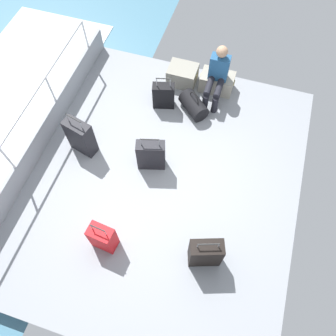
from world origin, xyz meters
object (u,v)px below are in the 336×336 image
suitcase_4 (205,253)px  duffel_bag (194,105)px  suitcase_0 (81,137)px  suitcase_3 (164,96)px  cargo_crate_1 (217,82)px  cargo_crate_0 (183,75)px  suitcase_2 (151,155)px  suitcase_1 (103,238)px  passenger_seated (217,75)px

suitcase_4 → duffel_bag: 2.74m
suitcase_4 → duffel_bag: size_ratio=1.24×
suitcase_0 → duffel_bag: bearing=40.6°
suitcase_3 → cargo_crate_1: bearing=39.6°
cargo_crate_0 → suitcase_2: 1.96m
suitcase_3 → suitcase_0: bearing=-127.5°
cargo_crate_1 → suitcase_0: bearing=-132.6°
suitcase_0 → cargo_crate_1: bearing=47.4°
suitcase_1 → suitcase_4: size_ratio=0.92×
suitcase_3 → suitcase_4: (1.43, -2.57, 0.07)m
suitcase_1 → suitcase_4: suitcase_4 is taller
cargo_crate_0 → duffel_bag: duffel_bag is taller
cargo_crate_0 → suitcase_4: suitcase_4 is taller
suitcase_0 → suitcase_2: (1.21, 0.04, -0.04)m
passenger_seated → suitcase_1: (-0.86, -3.29, -0.26)m
cargo_crate_1 → suitcase_0: size_ratio=0.76×
suitcase_2 → suitcase_1: bearing=-98.4°
suitcase_3 → suitcase_1: bearing=-90.4°
passenger_seated → duffel_bag: bearing=-119.6°
cargo_crate_1 → suitcase_1: bearing=-103.9°
cargo_crate_1 → duffel_bag: bearing=-112.6°
suitcase_1 → suitcase_3: (0.02, 2.78, -0.02)m
cargo_crate_0 → cargo_crate_1: 0.67m
suitcase_3 → cargo_crate_0: bearing=76.0°
duffel_bag → cargo_crate_0: bearing=121.8°
passenger_seated → suitcase_1: size_ratio=1.48×
suitcase_3 → suitcase_4: size_ratio=0.91×
suitcase_3 → duffel_bag: 0.57m
suitcase_2 → suitcase_3: suitcase_2 is taller
passenger_seated → duffel_bag: 0.67m
suitcase_0 → cargo_crate_0: bearing=59.3°
suitcase_0 → duffel_bag: 2.09m
cargo_crate_0 → suitcase_1: 3.45m
suitcase_1 → cargo_crate_1: bearing=76.1°
suitcase_4 → suitcase_3: bearing=119.1°
passenger_seated → suitcase_0: bearing=-135.2°
suitcase_4 → cargo_crate_1: bearing=100.3°
suitcase_2 → cargo_crate_0: bearing=91.0°
suitcase_3 → duffel_bag: suitcase_3 is taller
cargo_crate_0 → cargo_crate_1: cargo_crate_0 is taller
suitcase_2 → suitcase_3: 1.30m
suitcase_0 → suitcase_4: suitcase_0 is taller
passenger_seated → suitcase_4: bearing=-79.1°
suitcase_1 → suitcase_3: suitcase_1 is taller
duffel_bag → cargo_crate_1: bearing=67.4°
suitcase_0 → duffel_bag: suitcase_0 is taller
passenger_seated → suitcase_2: bearing=-109.5°
suitcase_4 → suitcase_0: bearing=153.0°
cargo_crate_0 → suitcase_3: suitcase_3 is taller
suitcase_0 → duffel_bag: size_ratio=1.39×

